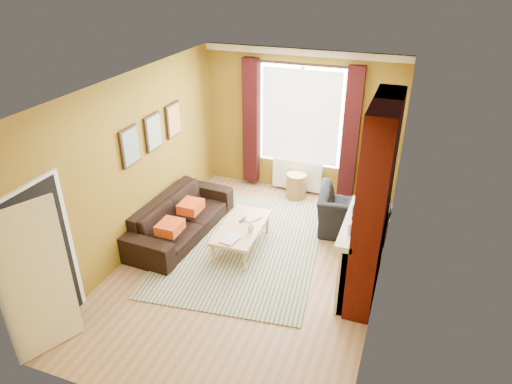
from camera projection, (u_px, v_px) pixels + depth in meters
ground at (250, 264)px, 7.10m from camera, size 5.50×5.50×0.00m
room_walls at (299, 184)px, 6.48m from camera, size 3.82×5.54×2.83m
striped_rug at (243, 244)px, 7.56m from camera, size 2.80×3.62×0.02m
sofa at (181, 217)px, 7.72m from camera, size 1.01×2.32×0.66m
armchair at (353, 213)px, 7.75m from camera, size 1.27×1.15×0.75m
coffee_table at (242, 228)px, 7.32m from camera, size 0.67×1.29×0.42m
wicker_stool at (296, 186)px, 8.96m from camera, size 0.42×0.42×0.49m
floor_lamp at (376, 141)px, 8.00m from camera, size 0.27×0.27×1.75m
book_a at (224, 237)px, 6.98m from camera, size 0.28×0.34×0.03m
book_b at (248, 215)px, 7.57m from camera, size 0.32×0.35×0.02m
mug at (251, 229)px, 7.12m from camera, size 0.12×0.12×0.10m
tv_remote at (243, 220)px, 7.44m from camera, size 0.08×0.17×0.02m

